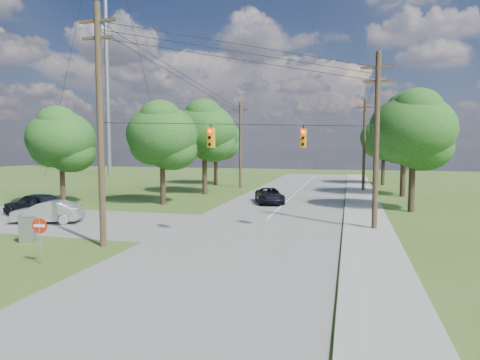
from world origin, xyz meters
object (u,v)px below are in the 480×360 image
(car_cross_dark, at_px, (35,204))
(pole_sw, at_px, (100,122))
(car_main_north, at_px, (270,196))
(do_not_enter_sign, at_px, (40,230))
(pole_north_e, at_px, (364,144))
(pole_ne, at_px, (376,139))
(control_cabinet, at_px, (28,230))
(car_cross_silver, at_px, (47,212))
(pole_north_w, at_px, (240,144))

(car_cross_dark, bearing_deg, pole_sw, 63.88)
(car_main_north, distance_m, do_not_enter_sign, 21.98)
(car_cross_dark, bearing_deg, pole_north_e, 143.35)
(car_cross_dark, bearing_deg, car_main_north, 134.08)
(pole_north_e, relative_size, car_cross_dark, 2.04)
(pole_ne, distance_m, control_cabinet, 20.03)
(pole_sw, bearing_deg, car_cross_dark, 145.00)
(pole_ne, distance_m, do_not_enter_sign, 18.56)
(pole_north_e, distance_m, car_cross_silver, 32.61)
(car_cross_silver, height_order, car_main_north, car_cross_silver)
(pole_north_w, height_order, car_cross_silver, pole_north_w)
(car_main_north, xyz_separation_m, do_not_enter_sign, (-5.99, -21.13, 0.82))
(pole_sw, distance_m, control_cabinet, 7.03)
(pole_ne, distance_m, car_cross_dark, 23.69)
(pole_ne, xyz_separation_m, car_main_north, (-8.17, 9.82, -4.78))
(pole_ne, bearing_deg, car_cross_dark, -178.05)
(car_cross_dark, relative_size, car_cross_silver, 1.12)
(car_cross_dark, height_order, car_main_north, car_cross_dark)
(pole_sw, relative_size, pole_ne, 1.14)
(pole_sw, distance_m, car_cross_dark, 13.02)
(car_main_north, bearing_deg, pole_sw, -125.17)
(car_cross_silver, bearing_deg, do_not_enter_sign, 22.45)
(car_cross_silver, bearing_deg, car_cross_dark, -143.47)
(do_not_enter_sign, bearing_deg, pole_sw, 71.65)
(pole_north_e, distance_m, car_cross_dark, 32.82)
(pole_north_e, height_order, pole_north_w, same)
(pole_north_w, bearing_deg, control_cabinet, -97.41)
(pole_sw, distance_m, pole_north_w, 29.62)
(control_cabinet, relative_size, do_not_enter_sign, 0.65)
(pole_north_w, relative_size, car_cross_dark, 2.04)
(pole_north_w, xyz_separation_m, do_not_enter_sign, (-0.27, -33.31, -3.62))
(control_cabinet, bearing_deg, car_main_north, 40.37)
(pole_north_e, distance_m, do_not_enter_sign, 36.38)
(pole_north_w, relative_size, car_cross_silver, 2.29)
(pole_sw, bearing_deg, pole_north_e, 65.48)
(pole_north_w, bearing_deg, car_main_north, -64.82)
(pole_north_w, height_order, control_cabinet, pole_north_w)
(car_cross_dark, bearing_deg, do_not_enter_sign, 49.61)
(pole_north_e, bearing_deg, do_not_enter_sign, -113.04)
(pole_north_e, bearing_deg, car_main_north, -123.86)
(pole_north_w, bearing_deg, pole_sw, -89.23)
(car_cross_dark, distance_m, do_not_enter_sign, 13.89)
(car_main_north, height_order, control_cabinet, car_main_north)
(pole_north_e, xyz_separation_m, car_main_north, (-8.17, -12.18, -4.45))
(pole_ne, xyz_separation_m, do_not_enter_sign, (-14.17, -11.31, -3.96))
(car_cross_dark, relative_size, control_cabinet, 3.68)
(pole_north_e, height_order, car_main_north, pole_north_e)
(pole_sw, distance_m, pole_north_e, 32.55)
(pole_north_w, distance_m, car_cross_dark, 24.99)
(pole_ne, relative_size, car_main_north, 2.23)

